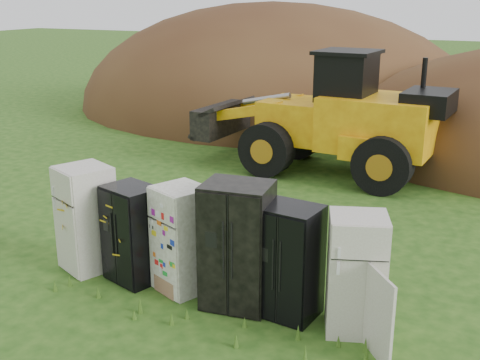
{
  "coord_description": "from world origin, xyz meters",
  "views": [
    {
      "loc": [
        4.08,
        -7.62,
        4.64
      ],
      "look_at": [
        -0.49,
        2.0,
        1.33
      ],
      "focal_mm": 45.0,
      "sensor_mm": 36.0,
      "label": 1
    }
  ],
  "objects": [
    {
      "name": "ground",
      "position": [
        0.0,
        0.0,
        0.0
      ],
      "size": [
        120.0,
        120.0,
        0.0
      ],
      "primitive_type": "plane",
      "color": "#204713",
      "rests_on": "ground"
    },
    {
      "name": "fridge_open_door",
      "position": [
        2.27,
        0.01,
        0.87
      ],
      "size": [
        0.99,
        0.95,
        1.75
      ],
      "primitive_type": null,
      "rotation": [
        0.0,
        0.0,
        0.33
      ],
      "color": "silver",
      "rests_on": "ground"
    },
    {
      "name": "fridge_sticker",
      "position": [
        -0.58,
        0.04,
        0.88
      ],
      "size": [
        1.0,
        0.97,
        1.75
      ],
      "primitive_type": null,
      "rotation": [
        0.0,
        0.0,
        -0.41
      ],
      "color": "white",
      "rests_on": "ground"
    },
    {
      "name": "dirt_mound_left",
      "position": [
        -5.25,
        15.03,
        0.0
      ],
      "size": [
        16.65,
        12.48,
        8.75
      ],
      "primitive_type": "ellipsoid",
      "color": "#422415",
      "rests_on": "ground"
    },
    {
      "name": "fridge_black_side",
      "position": [
        -1.51,
        -0.01,
        0.82
      ],
      "size": [
        1.03,
        0.91,
        1.65
      ],
      "primitive_type": null,
      "rotation": [
        0.0,
        0.0,
        -0.31
      ],
      "color": "black",
      "rests_on": "ground"
    },
    {
      "name": "fridge_leftmost",
      "position": [
        -2.49,
        0.03,
        0.93
      ],
      "size": [
        1.06,
        1.05,
        1.85
      ],
      "primitive_type": null,
      "rotation": [
        0.0,
        0.0,
        -0.42
      ],
      "color": "silver",
      "rests_on": "ground"
    },
    {
      "name": "fridge_black_right",
      "position": [
        1.26,
        0.02,
        0.86
      ],
      "size": [
        0.94,
        0.81,
        1.72
      ],
      "primitive_type": null,
      "rotation": [
        0.0,
        0.0,
        -0.12
      ],
      "color": "black",
      "rests_on": "ground"
    },
    {
      "name": "wheel_loader",
      "position": [
        -0.9,
        7.58,
        1.64
      ],
      "size": [
        6.94,
        3.17,
        3.28
      ],
      "primitive_type": null,
      "rotation": [
        0.0,
        0.0,
        -0.06
      ],
      "color": "yellow",
      "rests_on": "ground"
    },
    {
      "name": "fridge_dark_mid",
      "position": [
        0.44,
        -0.04,
        0.98
      ],
      "size": [
        1.1,
        0.94,
        1.97
      ],
      "primitive_type": null,
      "rotation": [
        0.0,
        0.0,
        0.12
      ],
      "color": "black",
      "rests_on": "ground"
    }
  ]
}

